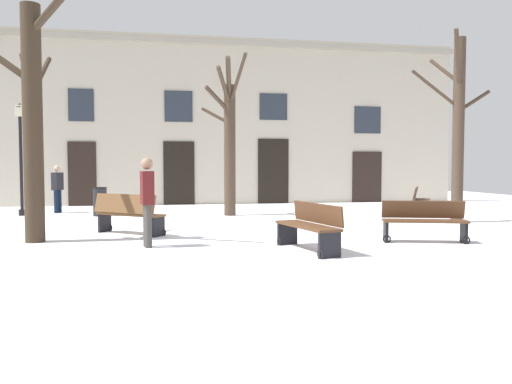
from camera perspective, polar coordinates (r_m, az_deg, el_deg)
ground_plane at (r=13.25m, az=1.19°, el=-3.88°), size 31.93×31.93×0.00m
building_facade at (r=21.16m, az=-3.10°, el=8.17°), size 19.96×0.60×6.92m
tree_near_facade at (r=15.98m, az=-3.07°, el=6.00°), size 1.30×2.25×4.96m
tree_foreground at (r=15.11m, az=22.07°, el=7.09°), size 2.37×1.56×5.19m
tree_left_of_center at (r=11.36m, az=-24.12°, el=8.08°), size 2.26×2.65×5.21m
streetlamp at (r=17.59m, az=-25.30°, el=4.70°), size 0.30×0.30×3.58m
litter_bin at (r=16.58m, az=-17.40°, el=-1.04°), size 0.45×0.45×0.92m
bench_back_to_back_right at (r=10.95m, az=18.66°, el=-3.08°), size 1.76×0.90×0.86m
bench_by_litter_bin at (r=11.89m, az=-14.37°, el=-2.37°), size 1.68×1.50×0.94m
bench_near_center_tree at (r=9.36m, az=6.14°, el=-3.88°), size 0.88×1.81×0.89m
bench_near_lamp at (r=17.09m, az=18.26°, el=-0.92°), size 1.27×1.70×0.91m
person_by_shop_door at (r=9.91m, az=-12.33°, el=-0.61°), size 0.29×0.42×1.74m
person_near_bench at (r=18.14m, az=-21.74°, el=0.56°), size 0.36×0.44×1.61m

